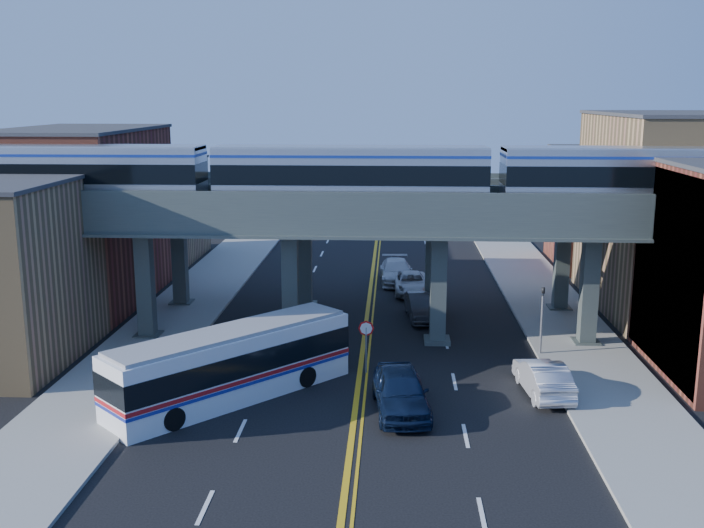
{
  "coord_description": "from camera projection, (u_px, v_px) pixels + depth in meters",
  "views": [
    {
      "loc": [
        1.55,
        -33.06,
        13.18
      ],
      "look_at": [
        -0.58,
        6.68,
        4.61
      ],
      "focal_mm": 40.0,
      "sensor_mm": 36.0,
      "label": 1
    }
  ],
  "objects": [
    {
      "name": "ground",
      "position": [
        357.0,
        396.0,
        35.13
      ],
      "size": [
        120.0,
        120.0,
        0.0
      ],
      "primitive_type": "plane",
      "color": "black",
      "rests_on": "ground"
    },
    {
      "name": "elevated_viaduct_far",
      "position": [
        368.0,
        206.0,
        48.41
      ],
      "size": [
        52.0,
        3.6,
        7.4
      ],
      "color": "#3D4744",
      "rests_on": "ground"
    },
    {
      "name": "building_east_b",
      "position": [
        667.0,
        214.0,
        48.52
      ],
      "size": [
        8.0,
        14.0,
        12.0
      ],
      "primitive_type": "cube",
      "color": "#9C7E51",
      "rests_on": "ground"
    },
    {
      "name": "traffic_signal",
      "position": [
        542.0,
        313.0,
        40.02
      ],
      "size": [
        0.15,
        0.18,
        4.1
      ],
      "color": "slate",
      "rests_on": "ground"
    },
    {
      "name": "car_parked_curb",
      "position": [
        543.0,
        377.0,
        35.18
      ],
      "size": [
        2.14,
        4.91,
        1.57
      ],
      "primitive_type": "imported",
      "rotation": [
        0.0,
        0.0,
        3.24
      ],
      "color": "#B8B7BC",
      "rests_on": "ground"
    },
    {
      "name": "stop_sign",
      "position": [
        366.0,
        338.0,
        37.67
      ],
      "size": [
        0.76,
        0.09,
        2.63
      ],
      "color": "slate",
      "rests_on": "ground"
    },
    {
      "name": "building_west_c",
      "position": [
        146.0,
        211.0,
        63.56
      ],
      "size": [
        8.0,
        10.0,
        8.0
      ],
      "primitive_type": "cube",
      "color": "#9C7E51",
      "rests_on": "ground"
    },
    {
      "name": "car_lane_d",
      "position": [
        396.0,
        271.0,
        56.32
      ],
      "size": [
        2.51,
        5.62,
        1.6
      ],
      "primitive_type": "imported",
      "rotation": [
        0.0,
        0.0,
        0.05
      ],
      "color": "silver",
      "rests_on": "ground"
    },
    {
      "name": "car_lane_c",
      "position": [
        411.0,
        283.0,
        53.22
      ],
      "size": [
        2.65,
        5.2,
        1.41
      ],
      "primitive_type": "imported",
      "rotation": [
        0.0,
        0.0,
        0.06
      ],
      "color": "silver",
      "rests_on": "ground"
    },
    {
      "name": "building_east_c",
      "position": [
        609.0,
        208.0,
        61.52
      ],
      "size": [
        8.0,
        10.0,
        9.0
      ],
      "primitive_type": "cube",
      "color": "brown",
      "rests_on": "ground"
    },
    {
      "name": "car_lane_b",
      "position": [
        422.0,
        307.0,
        46.97
      ],
      "size": [
        2.13,
        4.82,
        1.54
      ],
      "primitive_type": "imported",
      "rotation": [
        0.0,
        0.0,
        0.11
      ],
      "color": "#2D2D30",
      "rests_on": "ground"
    },
    {
      "name": "car_lane_a",
      "position": [
        401.0,
        391.0,
        33.18
      ],
      "size": [
        2.75,
        5.63,
        1.85
      ],
      "primitive_type": "imported",
      "rotation": [
        0.0,
        0.0,
        0.11
      ],
      "color": "black",
      "rests_on": "ground"
    },
    {
      "name": "building_west_b",
      "position": [
        83.0,
        217.0,
        50.55
      ],
      "size": [
        8.0,
        14.0,
        11.0
      ],
      "primitive_type": "cube",
      "color": "brown",
      "rests_on": "ground"
    },
    {
      "name": "mural_panel",
      "position": [
        666.0,
        276.0,
        37.27
      ],
      "size": [
        0.1,
        9.5,
        9.5
      ],
      "primitive_type": "cube",
      "color": "teal",
      "rests_on": "ground"
    },
    {
      "name": "transit_bus",
      "position": [
        232.0,
        365.0,
        34.54
      ],
      "size": [
        9.91,
        10.27,
        3.01
      ],
      "rotation": [
        0.0,
        0.0,
        0.81
      ],
      "color": "white",
      "rests_on": "ground"
    },
    {
      "name": "sidewalk_west",
      "position": [
        167.0,
        326.0,
        45.47
      ],
      "size": [
        5.0,
        70.0,
        0.16
      ],
      "primitive_type": "cube",
      "color": "gray",
      "rests_on": "ground"
    },
    {
      "name": "elevated_viaduct_near",
      "position": [
        364.0,
        225.0,
        41.57
      ],
      "size": [
        52.0,
        3.6,
        7.4
      ],
      "color": "#3D4744",
      "rests_on": "ground"
    },
    {
      "name": "transit_train",
      "position": [
        351.0,
        174.0,
        41.05
      ],
      "size": [
        44.3,
        2.77,
        3.23
      ],
      "color": "black",
      "rests_on": "elevated_viaduct_near"
    },
    {
      "name": "sidewalk_east",
      "position": [
        568.0,
        332.0,
        44.27
      ],
      "size": [
        5.0,
        70.0,
        0.16
      ],
      "primitive_type": "cube",
      "color": "gray",
      "rests_on": "ground"
    }
  ]
}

